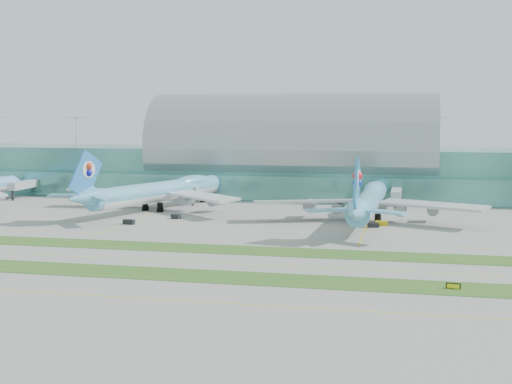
% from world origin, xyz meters
% --- Properties ---
extents(ground, '(700.00, 700.00, 0.00)m').
position_xyz_m(ground, '(0.00, 0.00, 0.00)').
color(ground, gray).
rests_on(ground, ground).
extents(terminal, '(340.00, 69.10, 36.00)m').
position_xyz_m(terminal, '(0.01, 128.79, 14.23)').
color(terminal, '#3D7A75').
rests_on(terminal, ground).
extents(grass_strip_near, '(420.00, 12.00, 0.08)m').
position_xyz_m(grass_strip_near, '(0.00, -28.00, 0.04)').
color(grass_strip_near, '#2D591E').
rests_on(grass_strip_near, ground).
extents(grass_strip_far, '(420.00, 12.00, 0.08)m').
position_xyz_m(grass_strip_far, '(0.00, 2.00, 0.04)').
color(grass_strip_far, '#2D591E').
rests_on(grass_strip_far, ground).
extents(taxiline_a, '(420.00, 0.35, 0.01)m').
position_xyz_m(taxiline_a, '(0.00, -48.00, 0.01)').
color(taxiline_a, yellow).
rests_on(taxiline_a, ground).
extents(taxiline_b, '(420.00, 0.35, 0.01)m').
position_xyz_m(taxiline_b, '(0.00, -14.00, 0.01)').
color(taxiline_b, yellow).
rests_on(taxiline_b, ground).
extents(taxiline_c, '(420.00, 0.35, 0.01)m').
position_xyz_m(taxiline_c, '(0.00, 18.00, 0.01)').
color(taxiline_c, yellow).
rests_on(taxiline_c, ground).
extents(taxiline_d, '(420.00, 0.35, 0.01)m').
position_xyz_m(taxiline_d, '(0.00, 40.00, 0.01)').
color(taxiline_d, yellow).
rests_on(taxiline_d, ground).
extents(airliner_b, '(70.49, 81.94, 23.25)m').
position_xyz_m(airliner_b, '(-38.40, 70.99, 7.17)').
color(airliner_b, '#5FABD1').
rests_on(airliner_b, ground).
extents(airliner_c, '(73.58, 83.45, 22.99)m').
position_xyz_m(airliner_c, '(36.16, 57.61, 7.09)').
color(airliner_c, '#63B4DB').
rests_on(airliner_c, ground).
extents(gse_c, '(3.84, 2.16, 1.52)m').
position_xyz_m(gse_c, '(-36.48, 36.34, 0.76)').
color(gse_c, black).
rests_on(gse_c, ground).
extents(gse_d, '(3.42, 2.67, 1.50)m').
position_xyz_m(gse_d, '(-26.07, 51.06, 0.75)').
color(gse_d, black).
rests_on(gse_d, ground).
extents(gse_e, '(3.89, 1.91, 1.42)m').
position_xyz_m(gse_e, '(40.60, 50.58, 0.71)').
color(gse_e, gold).
rests_on(gse_e, ground).
extents(gse_f, '(3.63, 2.34, 1.41)m').
position_xyz_m(gse_f, '(38.27, 46.37, 0.71)').
color(gse_f, black).
rests_on(gse_f, ground).
extents(taxiway_sign_east, '(2.84, 0.79, 1.20)m').
position_xyz_m(taxiway_sign_east, '(57.77, -28.26, 0.59)').
color(taxiway_sign_east, black).
rests_on(taxiway_sign_east, ground).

